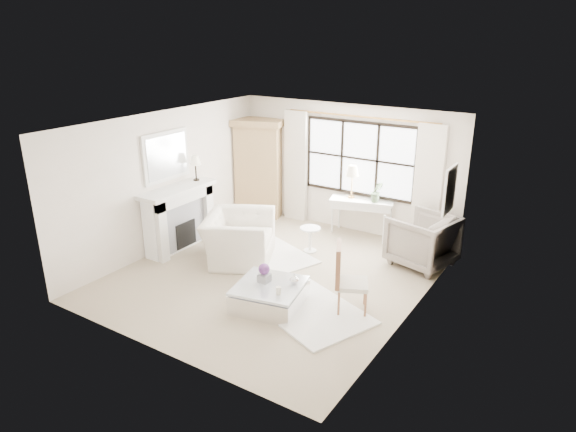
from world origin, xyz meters
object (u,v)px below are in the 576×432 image
(club_armchair, at_px, (239,238))
(coffee_table, at_px, (270,296))
(armoire, at_px, (259,167))
(console_table, at_px, (361,218))

(club_armchair, height_order, coffee_table, club_armchair)
(armoire, distance_m, club_armchair, 2.64)
(coffee_table, bearing_deg, armoire, 115.80)
(armoire, xyz_separation_m, coffee_table, (2.62, -3.39, -0.96))
(armoire, height_order, club_armchair, armoire)
(console_table, height_order, coffee_table, console_table)
(armoire, relative_size, club_armchair, 1.64)
(console_table, distance_m, club_armchair, 2.74)
(armoire, bearing_deg, console_table, -17.00)
(console_table, bearing_deg, coffee_table, -105.66)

